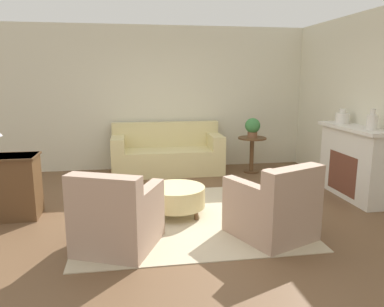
{
  "coord_description": "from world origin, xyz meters",
  "views": [
    {
      "loc": [
        -0.7,
        -4.63,
        1.84
      ],
      "look_at": [
        0.15,
        0.55,
        0.75
      ],
      "focal_mm": 35.0,
      "sensor_mm": 36.0,
      "label": 1
    }
  ],
  "objects_px": {
    "side_table": "(252,149)",
    "vase_mantel_near": "(342,118)",
    "armchair_left": "(117,218)",
    "ottoman_table": "(176,197)",
    "couch": "(167,155)",
    "potted_plant_on_side_table": "(253,127)",
    "vase_mantel_far": "(372,122)",
    "armchair_right": "(274,209)"
  },
  "relations": [
    {
      "from": "side_table",
      "to": "vase_mantel_far",
      "type": "relative_size",
      "value": 2.32
    },
    {
      "from": "ottoman_table",
      "to": "vase_mantel_near",
      "type": "height_order",
      "value": "vase_mantel_near"
    },
    {
      "from": "armchair_left",
      "to": "armchair_right",
      "type": "relative_size",
      "value": 1.0
    },
    {
      "from": "side_table",
      "to": "ottoman_table",
      "type": "bearing_deg",
      "value": -130.04
    },
    {
      "from": "couch",
      "to": "vase_mantel_far",
      "type": "xyz_separation_m",
      "value": [
        2.64,
        -2.34,
        0.87
      ]
    },
    {
      "from": "vase_mantel_near",
      "to": "armchair_left",
      "type": "bearing_deg",
      "value": -155.49
    },
    {
      "from": "ottoman_table",
      "to": "side_table",
      "type": "xyz_separation_m",
      "value": [
        1.72,
        2.05,
        0.21
      ]
    },
    {
      "from": "ottoman_table",
      "to": "vase_mantel_far",
      "type": "height_order",
      "value": "vase_mantel_far"
    },
    {
      "from": "armchair_right",
      "to": "vase_mantel_near",
      "type": "relative_size",
      "value": 4.69
    },
    {
      "from": "ottoman_table",
      "to": "side_table",
      "type": "height_order",
      "value": "side_table"
    },
    {
      "from": "vase_mantel_far",
      "to": "potted_plant_on_side_table",
      "type": "bearing_deg",
      "value": 116.33
    },
    {
      "from": "potted_plant_on_side_table",
      "to": "vase_mantel_far",
      "type": "bearing_deg",
      "value": -63.67
    },
    {
      "from": "couch",
      "to": "potted_plant_on_side_table",
      "type": "relative_size",
      "value": 5.62
    },
    {
      "from": "vase_mantel_far",
      "to": "couch",
      "type": "bearing_deg",
      "value": 138.5
    },
    {
      "from": "couch",
      "to": "armchair_right",
      "type": "xyz_separation_m",
      "value": [
        0.91,
        -3.19,
        -0.01
      ]
    },
    {
      "from": "armchair_left",
      "to": "vase_mantel_far",
      "type": "bearing_deg",
      "value": 13.65
    },
    {
      "from": "armchair_right",
      "to": "potted_plant_on_side_table",
      "type": "xyz_separation_m",
      "value": [
        0.7,
        2.93,
        0.55
      ]
    },
    {
      "from": "vase_mantel_near",
      "to": "armchair_right",
      "type": "bearing_deg",
      "value": -137.31
    },
    {
      "from": "side_table",
      "to": "potted_plant_on_side_table",
      "type": "distance_m",
      "value": 0.42
    },
    {
      "from": "side_table",
      "to": "couch",
      "type": "bearing_deg",
      "value": 170.95
    },
    {
      "from": "ottoman_table",
      "to": "vase_mantel_far",
      "type": "xyz_separation_m",
      "value": [
        2.75,
        -0.03,
        0.96
      ]
    },
    {
      "from": "side_table",
      "to": "armchair_left",
      "type": "bearing_deg",
      "value": -130.15
    },
    {
      "from": "vase_mantel_near",
      "to": "vase_mantel_far",
      "type": "height_order",
      "value": "vase_mantel_far"
    },
    {
      "from": "vase_mantel_near",
      "to": "ottoman_table",
      "type": "bearing_deg",
      "value": -165.41
    },
    {
      "from": "vase_mantel_far",
      "to": "side_table",
      "type": "bearing_deg",
      "value": 116.33
    },
    {
      "from": "side_table",
      "to": "vase_mantel_near",
      "type": "relative_size",
      "value": 2.99
    },
    {
      "from": "armchair_left",
      "to": "armchair_right",
      "type": "height_order",
      "value": "same"
    },
    {
      "from": "side_table",
      "to": "vase_mantel_far",
      "type": "xyz_separation_m",
      "value": [
        1.03,
        -2.08,
        0.75
      ]
    },
    {
      "from": "ottoman_table",
      "to": "potted_plant_on_side_table",
      "type": "xyz_separation_m",
      "value": [
        1.72,
        2.05,
        0.63
      ]
    },
    {
      "from": "vase_mantel_far",
      "to": "potted_plant_on_side_table",
      "type": "height_order",
      "value": "vase_mantel_far"
    },
    {
      "from": "armchair_left",
      "to": "vase_mantel_near",
      "type": "distance_m",
      "value": 3.94
    },
    {
      "from": "side_table",
      "to": "vase_mantel_near",
      "type": "height_order",
      "value": "vase_mantel_near"
    },
    {
      "from": "side_table",
      "to": "potted_plant_on_side_table",
      "type": "relative_size",
      "value": 1.85
    },
    {
      "from": "vase_mantel_near",
      "to": "potted_plant_on_side_table",
      "type": "relative_size",
      "value": 0.62
    },
    {
      "from": "armchair_right",
      "to": "side_table",
      "type": "bearing_deg",
      "value": 76.54
    },
    {
      "from": "ottoman_table",
      "to": "vase_mantel_far",
      "type": "bearing_deg",
      "value": -0.63
    },
    {
      "from": "side_table",
      "to": "potted_plant_on_side_table",
      "type": "height_order",
      "value": "potted_plant_on_side_table"
    },
    {
      "from": "side_table",
      "to": "vase_mantel_far",
      "type": "distance_m",
      "value": 2.44
    },
    {
      "from": "couch",
      "to": "vase_mantel_far",
      "type": "bearing_deg",
      "value": -41.5
    },
    {
      "from": "armchair_left",
      "to": "ottoman_table",
      "type": "bearing_deg",
      "value": 49.61
    },
    {
      "from": "vase_mantel_near",
      "to": "side_table",
      "type": "bearing_deg",
      "value": 127.67
    },
    {
      "from": "armchair_right",
      "to": "vase_mantel_near",
      "type": "xyz_separation_m",
      "value": [
        1.73,
        1.6,
        0.85
      ]
    }
  ]
}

